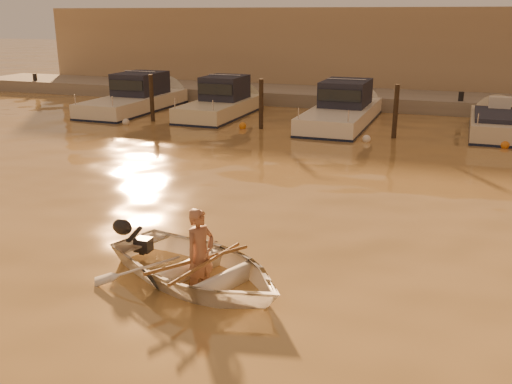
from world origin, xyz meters
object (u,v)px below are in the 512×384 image
at_px(dinghy, 197,267).
at_px(moored_boat_3, 498,128).
at_px(moored_boat_0, 134,98).
at_px(waterfront_building, 429,52).
at_px(moored_boat_1, 220,102).
at_px(person, 200,255).
at_px(moored_boat_2, 342,109).

relative_size(dinghy, moored_boat_3, 0.62).
bearing_deg(moored_boat_0, dinghy, -55.20).
bearing_deg(waterfront_building, moored_boat_3, -72.34).
relative_size(moored_boat_1, moored_boat_3, 1.08).
xyz_separation_m(person, moored_boat_2, (-0.85, 15.65, 0.10)).
xyz_separation_m(dinghy, person, (0.09, -0.04, 0.27)).
relative_size(moored_boat_0, moored_boat_2, 0.95).
bearing_deg(moored_boat_3, moored_boat_0, 180.00).
height_order(person, moored_boat_3, person).
bearing_deg(waterfront_building, moored_boat_0, -139.25).
relative_size(moored_boat_2, moored_boat_3, 1.31).
height_order(person, moored_boat_2, moored_boat_2).
distance_m(moored_boat_2, waterfront_building, 11.46).
bearing_deg(person, moored_boat_3, 2.22).
bearing_deg(dinghy, moored_boat_1, 43.11).
relative_size(person, waterfront_building, 0.04).
height_order(person, moored_boat_1, moored_boat_1).
relative_size(dinghy, moored_boat_2, 0.47).
xyz_separation_m(dinghy, moored_boat_0, (-10.85, 15.61, 0.36)).
relative_size(dinghy, person, 2.22).
relative_size(person, moored_boat_2, 0.21).
relative_size(moored_boat_1, waterfront_building, 0.14).
xyz_separation_m(dinghy, waterfront_building, (1.91, 26.61, 2.14)).
height_order(moored_boat_0, moored_boat_3, moored_boat_0).
height_order(dinghy, moored_boat_3, moored_boat_3).
xyz_separation_m(moored_boat_3, waterfront_building, (-3.50, 11.00, 2.17)).
bearing_deg(moored_boat_2, person, -86.91).
bearing_deg(waterfront_building, moored_boat_1, -126.89).
bearing_deg(moored_boat_3, person, -108.78).
bearing_deg(moored_boat_0, person, -55.03).
relative_size(moored_boat_3, waterfront_building, 0.13).
distance_m(moored_boat_1, moored_boat_3, 11.77).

